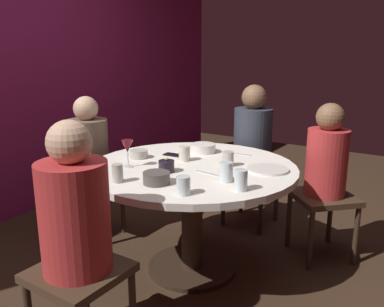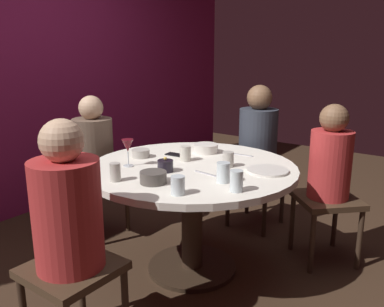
% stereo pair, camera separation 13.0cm
% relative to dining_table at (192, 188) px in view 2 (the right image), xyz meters
% --- Properties ---
extents(ground_plane, '(8.00, 8.00, 0.00)m').
position_rel_dining_table_xyz_m(ground_plane, '(0.00, 0.00, -0.59)').
color(ground_plane, '#382619').
extents(back_wall, '(6.00, 0.10, 2.60)m').
position_rel_dining_table_xyz_m(back_wall, '(0.00, 1.86, 0.71)').
color(back_wall, maroon).
rests_on(back_wall, ground).
extents(dining_table, '(1.34, 1.34, 0.74)m').
position_rel_dining_table_xyz_m(dining_table, '(0.00, 0.00, 0.00)').
color(dining_table, silver).
rests_on(dining_table, ground).
extents(seated_diner_left, '(0.40, 0.40, 1.17)m').
position_rel_dining_table_xyz_m(seated_diner_left, '(-0.96, 0.00, 0.14)').
color(seated_diner_left, '#3F2D1E').
rests_on(seated_diner_left, ground).
extents(seated_diner_back, '(0.40, 0.40, 1.12)m').
position_rel_dining_table_xyz_m(seated_diner_back, '(0.00, 0.95, 0.11)').
color(seated_diner_back, '#3F2D1E').
rests_on(seated_diner_back, ground).
extents(seated_diner_right, '(0.40, 0.40, 1.19)m').
position_rel_dining_table_xyz_m(seated_diner_right, '(0.91, 0.00, 0.15)').
color(seated_diner_right, '#3F2D1E').
rests_on(seated_diner_right, ground).
extents(seated_diner_front_right, '(0.57, 0.57, 1.12)m').
position_rel_dining_table_xyz_m(seated_diner_front_right, '(0.67, -0.67, 0.11)').
color(seated_diner_front_right, '#3F2D1E').
rests_on(seated_diner_front_right, ground).
extents(candle_holder, '(0.10, 0.10, 0.09)m').
position_rel_dining_table_xyz_m(candle_holder, '(-0.20, 0.05, 0.19)').
color(candle_holder, black).
rests_on(candle_holder, dining_table).
extents(wine_glass, '(0.08, 0.08, 0.18)m').
position_rel_dining_table_xyz_m(wine_glass, '(-0.25, 0.32, 0.28)').
color(wine_glass, silver).
rests_on(wine_glass, dining_table).
extents(dinner_plate, '(0.26, 0.26, 0.01)m').
position_rel_dining_table_xyz_m(dinner_plate, '(0.17, -0.45, 0.16)').
color(dinner_plate, silver).
rests_on(dinner_plate, dining_table).
extents(cell_phone, '(0.08, 0.15, 0.01)m').
position_rel_dining_table_xyz_m(cell_phone, '(0.14, 0.25, 0.15)').
color(cell_phone, black).
rests_on(cell_phone, dining_table).
extents(bowl_serving_large, '(0.15, 0.15, 0.07)m').
position_rel_dining_table_xyz_m(bowl_serving_large, '(-0.41, -0.03, 0.18)').
color(bowl_serving_large, '#4C4742').
rests_on(bowl_serving_large, dining_table).
extents(bowl_salad_center, '(0.18, 0.18, 0.06)m').
position_rel_dining_table_xyz_m(bowl_salad_center, '(0.33, 0.12, 0.18)').
color(bowl_salad_center, silver).
rests_on(bowl_salad_center, dining_table).
extents(bowl_small_white, '(0.12, 0.12, 0.05)m').
position_rel_dining_table_xyz_m(bowl_small_white, '(-0.04, 0.41, 0.18)').
color(bowl_small_white, '#B2ADA3').
rests_on(bowl_small_white, dining_table).
extents(cup_near_candle, '(0.07, 0.07, 0.11)m').
position_rel_dining_table_xyz_m(cup_near_candle, '(-0.25, -0.47, 0.21)').
color(cup_near_candle, silver).
rests_on(cup_near_candle, dining_table).
extents(cup_by_left_diner, '(0.07, 0.07, 0.10)m').
position_rel_dining_table_xyz_m(cup_by_left_diner, '(0.07, 0.11, 0.20)').
color(cup_by_left_diner, beige).
rests_on(cup_by_left_diner, dining_table).
extents(cup_by_right_diner, '(0.06, 0.06, 0.10)m').
position_rel_dining_table_xyz_m(cup_by_right_diner, '(-0.51, 0.16, 0.20)').
color(cup_by_right_diner, '#B2ADA3').
rests_on(cup_by_right_diner, dining_table).
extents(cup_center_front, '(0.07, 0.07, 0.10)m').
position_rel_dining_table_xyz_m(cup_center_front, '(0.12, -0.20, 0.20)').
color(cup_center_front, '#B2ADA3').
rests_on(cup_center_front, dining_table).
extents(cup_far_edge, '(0.08, 0.08, 0.11)m').
position_rel_dining_table_xyz_m(cup_far_edge, '(-0.16, -0.34, 0.21)').
color(cup_far_edge, silver).
rests_on(cup_far_edge, dining_table).
extents(cup_beside_wine, '(0.07, 0.07, 0.10)m').
position_rel_dining_table_xyz_m(cup_beside_wine, '(-0.47, -0.26, 0.20)').
color(cup_beside_wine, silver).
rests_on(cup_beside_wine, dining_table).
extents(fork_near_plate, '(0.04, 0.18, 0.01)m').
position_rel_dining_table_xyz_m(fork_near_plate, '(0.42, -0.12, 0.15)').
color(fork_near_plate, '#B7B7BC').
rests_on(fork_near_plate, dining_table).
extents(knife_near_plate, '(0.04, 0.18, 0.01)m').
position_rel_dining_table_xyz_m(knife_near_plate, '(-0.10, -0.18, 0.15)').
color(knife_near_plate, '#B7B7BC').
rests_on(knife_near_plate, dining_table).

